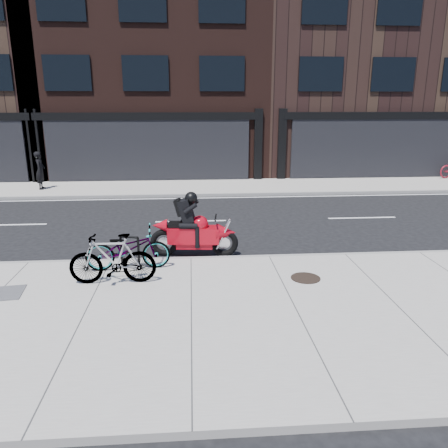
{
  "coord_description": "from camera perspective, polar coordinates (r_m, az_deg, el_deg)",
  "views": [
    {
      "loc": [
        0.06,
        -12.39,
        3.97
      ],
      "look_at": [
        0.87,
        -1.58,
        0.9
      ],
      "focal_mm": 35.0,
      "sensor_mm": 36.0,
      "label": 1
    }
  ],
  "objects": [
    {
      "name": "sidewalk_near",
      "position": [
        8.36,
        -4.27,
        -12.08
      ],
      "size": [
        60.0,
        6.0,
        0.13
      ],
      "primitive_type": "cube",
      "color": "gray",
      "rests_on": "ground"
    },
    {
      "name": "bike_rack",
      "position": [
        10.46,
        -12.2,
        -3.29
      ],
      "size": [
        0.47,
        0.19,
        0.82
      ],
      "rotation": [
        0.0,
        0.0,
        -0.31
      ],
      "color": "black",
      "rests_on": "sidewalk_near"
    },
    {
      "name": "utility_grate",
      "position": [
        10.19,
        -26.83,
        -8.08
      ],
      "size": [
        0.84,
        0.84,
        0.02
      ],
      "primitive_type": "cube",
      "rotation": [
        0.0,
        0.0,
        0.13
      ],
      "color": "#4B4B4D",
      "rests_on": "sidewalk_near"
    },
    {
      "name": "bicycle_front",
      "position": [
        10.45,
        -12.43,
        -3.13
      ],
      "size": [
        2.0,
        0.85,
        1.02
      ],
      "primitive_type": "imported",
      "rotation": [
        0.0,
        0.0,
        1.66
      ],
      "color": "gray",
      "rests_on": "sidewalk_near"
    },
    {
      "name": "ground",
      "position": [
        13.01,
        -4.34,
        -1.99
      ],
      "size": [
        120.0,
        120.0,
        0.0
      ],
      "primitive_type": "plane",
      "color": "black",
      "rests_on": "ground"
    },
    {
      "name": "manhole_cover",
      "position": [
        10.03,
        10.6,
        -6.95
      ],
      "size": [
        0.85,
        0.85,
        0.02
      ],
      "primitive_type": "cylinder",
      "rotation": [
        0.0,
        0.0,
        -0.37
      ],
      "color": "black",
      "rests_on": "sidewalk_near"
    },
    {
      "name": "building_center",
      "position": [
        27.17,
        -9.32,
        22.56
      ],
      "size": [
        12.0,
        10.0,
        14.5
      ],
      "primitive_type": "cube",
      "color": "black",
      "rests_on": "ground"
    },
    {
      "name": "pedestrian",
      "position": [
        21.26,
        -22.87,
        6.47
      ],
      "size": [
        0.46,
        0.65,
        1.68
      ],
      "primitive_type": "imported",
      "rotation": [
        0.0,
        0.0,
        1.67
      ],
      "color": "black",
      "rests_on": "sidewalk_far"
    },
    {
      "name": "building_mideast",
      "position": [
        28.76,
        16.97,
        19.72
      ],
      "size": [
        12.0,
        10.0,
        12.5
      ],
      "primitive_type": "cube",
      "color": "black",
      "rests_on": "ground"
    },
    {
      "name": "motorcycle",
      "position": [
        11.43,
        -3.46,
        -0.81
      ],
      "size": [
        2.33,
        0.68,
        1.74
      ],
      "rotation": [
        0.0,
        0.0,
        -0.09
      ],
      "color": "black",
      "rests_on": "ground"
    },
    {
      "name": "bicycle_rear",
      "position": [
        9.72,
        -14.37,
        -4.43
      ],
      "size": [
        1.87,
        0.53,
        1.12
      ],
      "primitive_type": "imported",
      "rotation": [
        0.0,
        0.0,
        4.71
      ],
      "color": "gray",
      "rests_on": "sidewalk_near"
    },
    {
      "name": "sidewalk_far",
      "position": [
        20.52,
        -4.39,
        4.8
      ],
      "size": [
        60.0,
        3.5,
        0.13
      ],
      "primitive_type": "cube",
      "color": "gray",
      "rests_on": "ground"
    }
  ]
}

